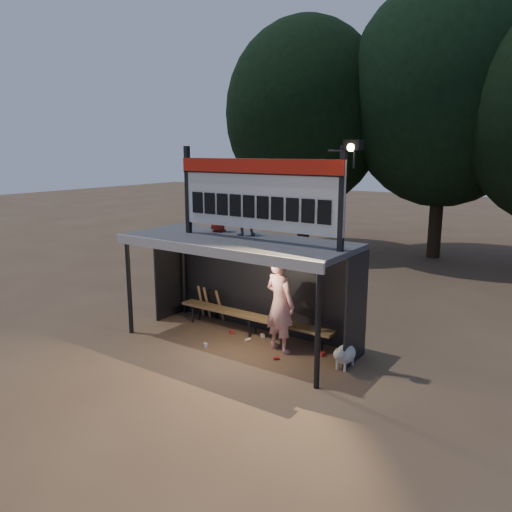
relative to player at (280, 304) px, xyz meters
The scene contains 12 objects.
ground 1.42m from the player, behind, with size 80.00×80.00×0.00m, color brown.
player is the anchor object (origin of this frame).
child_a 2.16m from the player, 166.54° to the left, with size 0.52×0.40×1.06m, color slate.
child_b 2.62m from the player, 169.72° to the left, with size 0.50×0.32×1.01m, color #A62419.
dugout_shelter 1.27m from the player, behind, with size 5.10×2.08×2.32m.
scoreboard_assembly 2.34m from the player, 158.20° to the right, with size 4.10×0.27×1.99m.
bench 1.20m from the player, 157.91° to the left, with size 4.00×0.35×0.48m.
tree_left 11.91m from the player, 116.79° to the left, with size 6.46×6.46×9.27m.
tree_mid 12.45m from the player, 89.85° to the left, with size 7.22×7.22×10.36m.
dog 1.66m from the player, ahead, with size 0.36×0.81×0.49m.
bats 2.59m from the player, 164.74° to the left, with size 0.68×0.35×0.84m.
litter 1.12m from the player, behind, with size 2.42×1.27×0.08m.
Camera 1 is at (6.16, -8.23, 4.14)m, focal length 35.00 mm.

